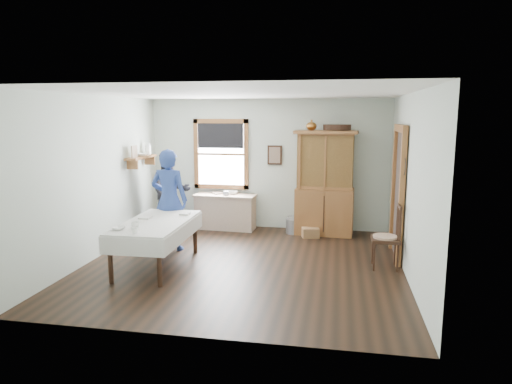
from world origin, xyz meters
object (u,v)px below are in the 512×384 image
pail (293,226)px  figure_dark (171,195)px  work_counter (225,212)px  dining_table (157,244)px  china_hutch (325,183)px  spindle_chair (386,236)px  wicker_basket (310,233)px  woman_blue (169,204)px

pail → figure_dark: size_ratio=0.19×
work_counter → dining_table: (-0.47, -2.56, 0.00)m
work_counter → figure_dark: 1.20m
dining_table → pail: 3.09m
china_hutch → spindle_chair: size_ratio=2.02×
work_counter → china_hutch: china_hutch is taller
wicker_basket → woman_blue: (-2.41, -1.25, 0.74)m
dining_table → figure_dark: size_ratio=1.18×
work_counter → spindle_chair: spindle_chair is taller
work_counter → spindle_chair: size_ratio=1.24×
china_hutch → figure_dark: china_hutch is taller
wicker_basket → woman_blue: bearing=-152.6°
woman_blue → spindle_chair: bearing=175.6°
china_hutch → woman_blue: (-2.66, -1.57, -0.21)m
china_hutch → wicker_basket: (-0.25, -0.32, -0.94)m
work_counter → pail: work_counter is taller
work_counter → woman_blue: size_ratio=0.77×
china_hutch → dining_table: size_ratio=1.13×
woman_blue → china_hutch: bearing=-148.4°
pail → spindle_chair: bearing=-48.4°
work_counter → wicker_basket: 1.87m
pail → wicker_basket: size_ratio=0.92×
spindle_chair → figure_dark: figure_dark is taller
work_counter → dining_table: bearing=-97.3°
china_hutch → dining_table: 3.62m
work_counter → woman_blue: bearing=-107.2°
dining_table → pail: (1.91, 2.42, -0.22)m
woman_blue → figure_dark: woman_blue is taller
spindle_chair → pail: (-1.63, 1.84, -0.36)m
work_counter → dining_table: size_ratio=0.69×
wicker_basket → figure_dark: (-2.82, -0.12, 0.68)m
spindle_chair → wicker_basket: size_ratio=3.17×
china_hutch → woman_blue: size_ratio=1.25×
spindle_chair → figure_dark: 4.35m
spindle_chair → pail: bearing=131.9°
spindle_chair → woman_blue: (-3.67, 0.35, 0.32)m
wicker_basket → woman_blue: 2.81m
china_hutch → woman_blue: bearing=-145.2°
work_counter → figure_dark: bearing=-150.6°
work_counter → wicker_basket: size_ratio=3.94×
pail → wicker_basket: 0.45m
pail → figure_dark: figure_dark is taller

